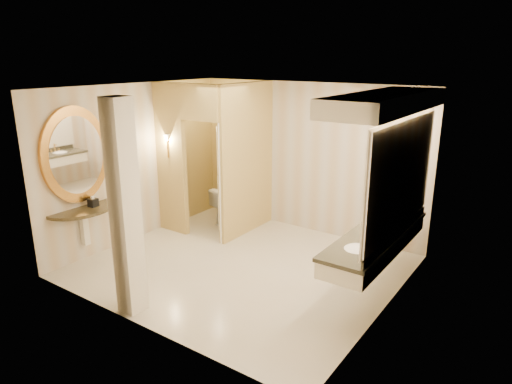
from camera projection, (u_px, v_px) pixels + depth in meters
floor at (242, 266)px, 7.08m from camera, size 4.50×4.50×0.00m
ceiling at (240, 88)px, 6.30m from camera, size 4.50×4.50×0.00m
wall_back at (307, 158)px, 8.26m from camera, size 4.50×0.02×2.70m
wall_front at (135, 221)px, 5.12m from camera, size 4.50×0.02×2.70m
wall_left at (137, 163)px, 7.92m from camera, size 0.02×4.00×2.70m
wall_right at (391, 211)px, 5.46m from camera, size 0.02×4.00×2.70m
toilet_closet at (222, 159)px, 8.06m from camera, size 1.50×1.55×2.70m
wall_sconce at (167, 139)px, 7.97m from camera, size 0.14×0.14×0.42m
vanity at (383, 178)px, 5.84m from camera, size 0.75×2.56×2.09m
console_shelf at (78, 177)px, 6.96m from camera, size 1.14×1.14×2.02m
pillar at (125, 210)px, 5.50m from camera, size 0.28×0.28×2.70m
tissue_box at (93, 203)px, 7.10m from camera, size 0.14×0.14×0.13m
toilet at (229, 205)px, 8.82m from camera, size 0.54×0.76×0.71m
soap_bottle_a at (366, 234)px, 5.85m from camera, size 0.06×0.07×0.12m
soap_bottle_b at (376, 226)px, 6.11m from camera, size 0.13×0.13×0.13m
soap_bottle_c at (370, 232)px, 5.80m from camera, size 0.11×0.11×0.22m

